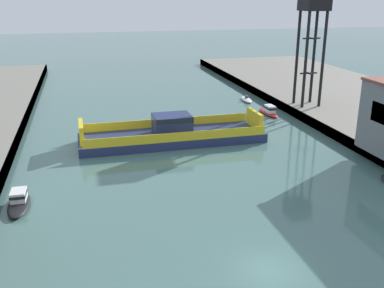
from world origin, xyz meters
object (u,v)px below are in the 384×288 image
Objects in this scene: moored_boat_near_left at (19,201)px; moored_boat_mid_left at (269,111)px; moored_boat_mid_right at (246,99)px; crane_tower at (314,14)px; chain_ferry at (172,134)px.

moored_boat_near_left is 0.91× the size of moored_boat_mid_left.
moored_boat_near_left is 1.07× the size of moored_boat_mid_right.
moored_boat_mid_left is at bearing 176.71° from crane_tower.
moored_boat_mid_right is at bearing 47.99° from chain_ferry.
moored_boat_mid_left is 15.52m from crane_tower.
moored_boat_near_left is at bearing -149.63° from crane_tower.
chain_ferry is at bearing 40.57° from moored_boat_near_left.
moored_boat_mid_right is at bearing 90.76° from moored_boat_mid_left.
chain_ferry is 19.66m from moored_boat_mid_left.
moored_boat_near_left is at bearing -135.44° from moored_boat_mid_right.
moored_boat_mid_right is (-0.13, 9.53, -0.32)m from moored_boat_mid_left.
moored_boat_mid_left is at bearing 28.76° from chain_ferry.
moored_boat_mid_right is 0.29× the size of crane_tower.
crane_tower reaches higher than moored_boat_mid_right.
moored_boat_mid_left reaches higher than moored_boat_near_left.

